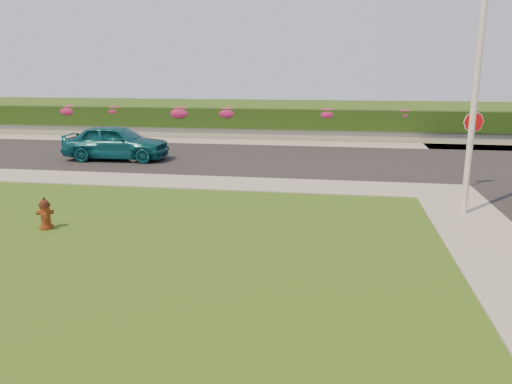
% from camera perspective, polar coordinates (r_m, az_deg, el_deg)
% --- Properties ---
extents(ground, '(120.00, 120.00, 0.00)m').
position_cam_1_polar(ground, '(8.93, -15.46, -11.81)').
color(ground, black).
rests_on(ground, ground).
extents(street_far, '(26.00, 8.00, 0.04)m').
position_cam_1_polar(street_far, '(23.23, -12.44, 4.09)').
color(street_far, black).
rests_on(street_far, ground).
extents(sidewalk_far, '(24.00, 2.00, 0.04)m').
position_cam_1_polar(sidewalk_far, '(19.24, -20.68, 1.57)').
color(sidewalk_far, gray).
rests_on(sidewalk_far, ground).
extents(curb_corner, '(2.00, 2.00, 0.04)m').
position_cam_1_polar(curb_corner, '(17.05, 20.75, 0.09)').
color(curb_corner, gray).
rests_on(curb_corner, ground).
extents(sidewalk_beyond, '(34.00, 2.00, 0.04)m').
position_cam_1_polar(sidewalk_beyond, '(26.92, -0.50, 5.70)').
color(sidewalk_beyond, gray).
rests_on(sidewalk_beyond, ground).
extents(retaining_wall, '(34.00, 0.40, 0.60)m').
position_cam_1_polar(retaining_wall, '(28.35, 0.02, 6.67)').
color(retaining_wall, gray).
rests_on(retaining_wall, ground).
extents(hedge, '(32.00, 0.90, 1.10)m').
position_cam_1_polar(hedge, '(28.36, 0.05, 8.40)').
color(hedge, black).
rests_on(hedge, retaining_wall).
extents(fire_hydrant, '(0.41, 0.39, 0.79)m').
position_cam_1_polar(fire_hydrant, '(13.20, -22.95, -2.33)').
color(fire_hydrant, '#52220C').
rests_on(fire_hydrant, ground).
extents(sedan_teal, '(4.52, 1.98, 1.51)m').
position_cam_1_polar(sedan_teal, '(22.22, -15.67, 5.51)').
color(sedan_teal, '#0B4B59').
rests_on(sedan_teal, street_far).
extents(sedan_silver, '(4.06, 2.19, 1.27)m').
position_cam_1_polar(sedan_silver, '(22.55, -15.28, 5.33)').
color(sedan_silver, '#A3A6AB').
rests_on(sedan_silver, street_far).
extents(utility_pole, '(0.16, 0.16, 6.14)m').
position_cam_1_polar(utility_pole, '(14.03, 23.72, 9.71)').
color(utility_pole, silver).
rests_on(utility_pole, ground).
extents(stop_sign, '(0.67, 0.19, 2.52)m').
position_cam_1_polar(stop_sign, '(17.56, 23.52, 6.35)').
color(stop_sign, slate).
rests_on(stop_sign, ground).
extents(flower_clump_a, '(1.39, 0.89, 0.69)m').
position_cam_1_polar(flower_clump_a, '(32.05, -20.54, 8.65)').
color(flower_clump_a, '#AB1D62').
rests_on(flower_clump_a, hedge).
extents(flower_clump_b, '(1.20, 0.77, 0.60)m').
position_cam_1_polar(flower_clump_b, '(30.73, -15.82, 8.88)').
color(flower_clump_b, '#AB1D62').
rests_on(flower_clump_b, hedge).
extents(flower_clump_c, '(1.51, 0.97, 0.75)m').
position_cam_1_polar(flower_clump_c, '(29.27, -8.60, 8.91)').
color(flower_clump_c, '#AB1D62').
rests_on(flower_clump_c, hedge).
extents(flower_clump_d, '(1.40, 0.90, 0.70)m').
position_cam_1_polar(flower_clump_d, '(28.54, -3.24, 8.96)').
color(flower_clump_d, '#AB1D62').
rests_on(flower_clump_d, hedge).
extents(flower_clump_e, '(1.30, 0.84, 0.65)m').
position_cam_1_polar(flower_clump_e, '(27.87, 8.14, 8.77)').
color(flower_clump_e, '#AB1D62').
rests_on(flower_clump_e, hedge).
extents(flower_clump_f, '(1.13, 0.73, 0.56)m').
position_cam_1_polar(flower_clump_f, '(28.08, 16.61, 8.45)').
color(flower_clump_f, '#AB1D62').
rests_on(flower_clump_f, hedge).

